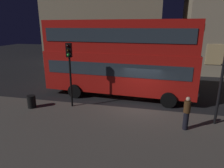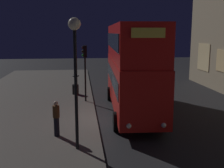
{
  "view_description": "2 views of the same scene",
  "coord_description": "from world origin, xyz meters",
  "px_view_note": "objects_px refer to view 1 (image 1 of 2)",
  "views": [
    {
      "loc": [
        0.86,
        -12.29,
        5.18
      ],
      "look_at": [
        -2.02,
        0.36,
        1.36
      ],
      "focal_mm": 31.68,
      "sensor_mm": 36.0,
      "label": 1
    },
    {
      "loc": [
        15.6,
        -1.44,
        5.11
      ],
      "look_at": [
        -3.18,
        0.69,
        1.58
      ],
      "focal_mm": 44.53,
      "sensor_mm": 36.0,
      "label": 2
    }
  ],
  "objects_px": {
    "double_decker_bus": "(119,55)",
    "traffic_light_near_kerb": "(70,62)",
    "pedestrian": "(187,113)",
    "litter_bin": "(32,102)"
  },
  "relations": [
    {
      "from": "traffic_light_near_kerb",
      "to": "double_decker_bus",
      "type": "bearing_deg",
      "value": 44.65
    },
    {
      "from": "double_decker_bus",
      "to": "traffic_light_near_kerb",
      "type": "xyz_separation_m",
      "value": [
        -2.5,
        -2.95,
        -0.07
      ]
    },
    {
      "from": "traffic_light_near_kerb",
      "to": "litter_bin",
      "type": "distance_m",
      "value": 3.59
    },
    {
      "from": "double_decker_bus",
      "to": "litter_bin",
      "type": "bearing_deg",
      "value": -140.17
    },
    {
      "from": "litter_bin",
      "to": "double_decker_bus",
      "type": "bearing_deg",
      "value": 36.89
    },
    {
      "from": "traffic_light_near_kerb",
      "to": "pedestrian",
      "type": "height_order",
      "value": "traffic_light_near_kerb"
    },
    {
      "from": "traffic_light_near_kerb",
      "to": "litter_bin",
      "type": "xyz_separation_m",
      "value": [
        -2.44,
        -0.76,
        -2.52
      ]
    },
    {
      "from": "pedestrian",
      "to": "litter_bin",
      "type": "height_order",
      "value": "pedestrian"
    },
    {
      "from": "traffic_light_near_kerb",
      "to": "litter_bin",
      "type": "bearing_deg",
      "value": -167.7
    },
    {
      "from": "double_decker_bus",
      "to": "traffic_light_near_kerb",
      "type": "bearing_deg",
      "value": -127.37
    }
  ]
}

